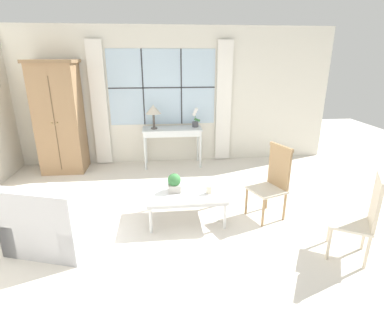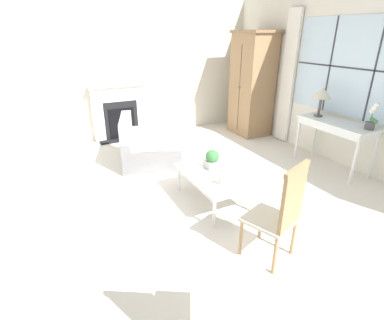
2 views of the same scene
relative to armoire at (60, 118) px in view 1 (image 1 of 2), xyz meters
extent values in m
plane|color=silver|center=(2.01, -2.63, -1.08)|extent=(14.00, 14.00, 0.00)
cube|color=silver|center=(2.01, 0.40, 0.32)|extent=(7.20, 0.06, 2.80)
cube|color=silver|center=(2.01, 0.36, 0.51)|extent=(2.19, 0.01, 1.52)
cube|color=#2D2D33|center=(1.61, 0.36, 0.51)|extent=(0.02, 0.02, 1.52)
cube|color=#2D2D33|center=(2.40, 0.36, 0.51)|extent=(0.02, 0.02, 1.52)
cube|color=#2D2D33|center=(2.01, 0.36, 0.51)|extent=(2.19, 0.02, 0.02)
cube|color=white|center=(0.71, 0.32, 0.19)|extent=(0.32, 0.06, 2.51)
cube|color=white|center=(3.30, 0.32, 0.19)|extent=(0.32, 0.06, 2.51)
cube|color=#93704C|center=(0.00, 0.00, -0.04)|extent=(0.81, 0.63, 2.10)
cube|color=olive|center=(0.00, 0.00, 1.04)|extent=(0.89, 0.69, 0.06)
cube|color=brown|center=(0.00, -0.32, -0.08)|extent=(0.01, 0.01, 1.76)
sphere|color=#997F4C|center=(-0.05, -0.33, -0.04)|extent=(0.03, 0.03, 0.03)
sphere|color=#997F4C|center=(0.05, -0.33, -0.04)|extent=(0.03, 0.03, 0.03)
cube|color=silver|center=(2.18, 0.06, -0.29)|extent=(1.21, 0.50, 0.03)
cube|color=silver|center=(2.18, 0.06, -0.36)|extent=(1.16, 0.48, 0.10)
cylinder|color=silver|center=(1.62, -0.16, -0.70)|extent=(0.04, 0.04, 0.78)
cylinder|color=silver|center=(2.75, -0.16, -0.70)|extent=(0.04, 0.04, 0.78)
cylinder|color=silver|center=(1.62, 0.27, -0.70)|extent=(0.04, 0.04, 0.78)
cylinder|color=silver|center=(2.75, 0.27, -0.70)|extent=(0.04, 0.04, 0.78)
cylinder|color=#4C4742|center=(1.81, 0.04, -0.27)|extent=(0.13, 0.13, 0.02)
cylinder|color=#4C4742|center=(1.81, 0.04, -0.11)|extent=(0.05, 0.05, 0.29)
cone|color=beige|center=(1.81, 0.04, 0.12)|extent=(0.31, 0.31, 0.18)
cylinder|color=#4C4C51|center=(2.67, 0.12, -0.22)|extent=(0.13, 0.13, 0.11)
cylinder|color=#38753D|center=(2.67, 0.12, -0.03)|extent=(0.01, 0.01, 0.28)
cube|color=#38753D|center=(2.71, 0.12, -0.13)|extent=(0.13, 0.02, 0.08)
sphere|color=white|center=(2.65, 0.13, -0.01)|extent=(0.07, 0.07, 0.07)
sphere|color=white|center=(2.67, 0.13, 0.04)|extent=(0.07, 0.07, 0.07)
sphere|color=white|center=(2.69, 0.13, 0.09)|extent=(0.07, 0.07, 0.07)
cube|color=#B2B2B7|center=(0.67, -2.55, -0.88)|extent=(1.19, 1.19, 0.41)
cube|color=#B2B2B7|center=(0.55, -2.93, -0.46)|extent=(0.95, 0.44, 0.43)
cube|color=#B2B2B7|center=(0.31, -2.44, -0.81)|extent=(0.48, 0.96, 0.55)
cube|color=#B2B2B7|center=(1.02, -2.67, -0.81)|extent=(0.48, 0.96, 0.55)
cube|color=beige|center=(3.40, -2.28, -0.65)|extent=(0.57, 0.57, 0.03)
cube|color=#9E7A51|center=(3.59, -2.21, -0.36)|extent=(0.18, 0.39, 0.57)
cube|color=#9E7A51|center=(3.59, -2.21, -0.05)|extent=(0.19, 0.42, 0.05)
cylinder|color=#9E7A51|center=(3.29, -2.53, -0.88)|extent=(0.04, 0.04, 0.41)
cylinder|color=#9E7A51|center=(3.16, -2.17, -0.88)|extent=(0.04, 0.04, 0.41)
cylinder|color=#9E7A51|center=(3.65, -2.39, -0.88)|extent=(0.04, 0.04, 0.41)
cylinder|color=#9E7A51|center=(3.52, -2.04, -0.88)|extent=(0.04, 0.04, 0.41)
cube|color=beige|center=(4.06, -3.23, -0.66)|extent=(0.60, 0.60, 0.03)
cube|color=beige|center=(4.23, -3.33, -0.38)|extent=(0.24, 0.37, 0.54)
cube|color=beige|center=(4.23, -3.33, -0.09)|extent=(0.25, 0.39, 0.05)
cylinder|color=beige|center=(3.80, -3.30, -0.88)|extent=(0.04, 0.04, 0.41)
cylinder|color=beige|center=(3.99, -2.97, -0.88)|extent=(0.04, 0.04, 0.41)
cylinder|color=beige|center=(4.13, -3.49, -0.88)|extent=(0.04, 0.04, 0.41)
cylinder|color=beige|center=(4.32, -3.16, -0.88)|extent=(0.04, 0.04, 0.41)
cube|color=silver|center=(2.27, -2.21, -0.67)|extent=(1.09, 0.74, 0.03)
cube|color=beige|center=(2.27, -2.21, -0.70)|extent=(1.07, 0.73, 0.04)
cylinder|color=silver|center=(1.77, -2.53, -0.88)|extent=(0.04, 0.04, 0.40)
cylinder|color=silver|center=(2.76, -2.53, -0.88)|extent=(0.04, 0.04, 0.40)
cylinder|color=silver|center=(1.77, -1.89, -0.88)|extent=(0.04, 0.04, 0.40)
cylinder|color=silver|center=(2.76, -1.89, -0.88)|extent=(0.04, 0.04, 0.40)
cube|color=#BCB7AD|center=(2.11, -2.19, -0.60)|extent=(0.17, 0.17, 0.11)
sphere|color=#38753D|center=(2.11, -2.19, -0.49)|extent=(0.18, 0.18, 0.18)
cylinder|color=silver|center=(2.58, -2.32, -0.65)|extent=(0.12, 0.12, 0.01)
cylinder|color=beige|center=(2.58, -2.32, -0.59)|extent=(0.08, 0.08, 0.11)
cylinder|color=black|center=(2.58, -2.32, -0.53)|extent=(0.00, 0.00, 0.01)
camera|label=1|loc=(1.95, -6.00, 1.13)|focal=28.00mm
camera|label=2|loc=(5.27, -4.06, 1.04)|focal=28.00mm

